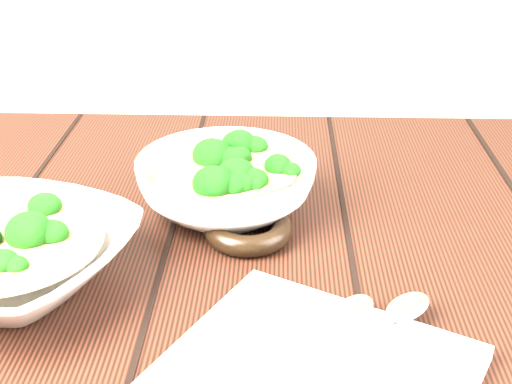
# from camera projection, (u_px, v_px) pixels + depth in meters

# --- Properties ---
(table) EXTENTS (1.20, 0.80, 0.75)m
(table) POSITION_uv_depth(u_px,v_px,m) (191.00, 329.00, 0.84)
(table) COLOR black
(table) RESTS_ON ground
(soup_bowl_front) EXTENTS (0.31, 0.31, 0.07)m
(soup_bowl_front) POSITION_uv_depth(u_px,v_px,m) (7.00, 256.00, 0.70)
(soup_bowl_front) COLOR silver
(soup_bowl_front) RESTS_ON table
(soup_bowl_back) EXTENTS (0.23, 0.23, 0.08)m
(soup_bowl_back) POSITION_uv_depth(u_px,v_px,m) (226.00, 182.00, 0.84)
(soup_bowl_back) COLOR silver
(soup_bowl_back) RESTS_ON table
(trivet) EXTENTS (0.12, 0.12, 0.02)m
(trivet) POSITION_uv_depth(u_px,v_px,m) (249.00, 229.00, 0.79)
(trivet) COLOR black
(trivet) RESTS_ON table
(napkin) EXTENTS (0.30, 0.28, 0.01)m
(napkin) POSITION_uv_depth(u_px,v_px,m) (318.00, 371.00, 0.59)
(napkin) COLOR beige
(napkin) RESTS_ON table
(spoon_left) EXTENTS (0.12, 0.18, 0.01)m
(spoon_left) POSITION_uv_depth(u_px,v_px,m) (332.00, 332.00, 0.62)
(spoon_left) COLOR #A5A092
(spoon_left) RESTS_ON napkin
(spoon_right) EXTENTS (0.14, 0.16, 0.01)m
(spoon_right) POSITION_uv_depth(u_px,v_px,m) (384.00, 326.00, 0.63)
(spoon_right) COLOR #A5A092
(spoon_right) RESTS_ON napkin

